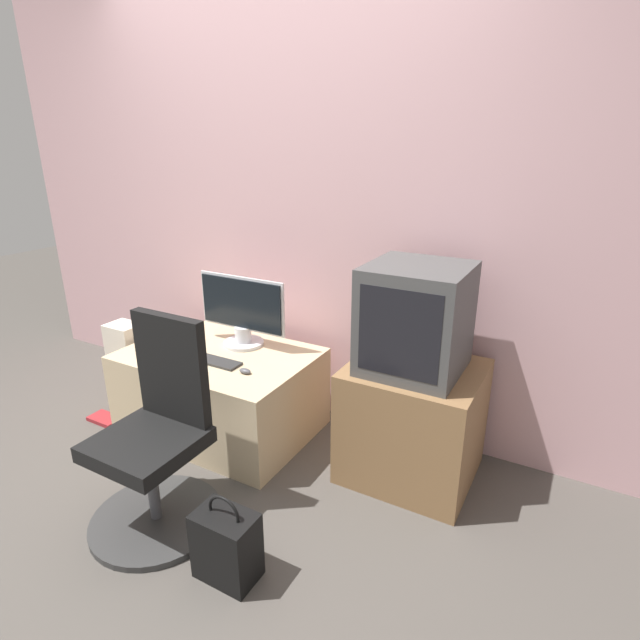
% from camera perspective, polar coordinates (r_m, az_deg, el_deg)
% --- Properties ---
extents(ground_plane, '(12.00, 12.00, 0.00)m').
position_cam_1_polar(ground_plane, '(2.55, -20.70, -20.91)').
color(ground_plane, '#4C4742').
extents(wall_back, '(4.40, 0.05, 2.60)m').
position_cam_1_polar(wall_back, '(2.97, -3.95, 13.76)').
color(wall_back, '#CC9EA3').
rests_on(wall_back, ground_plane).
extents(desk, '(1.05, 0.73, 0.48)m').
position_cam_1_polar(desk, '(2.99, -11.23, -7.92)').
color(desk, '#CCB289').
rests_on(desk, ground_plane).
extents(side_stand, '(0.62, 0.57, 0.59)m').
position_cam_1_polar(side_stand, '(2.58, 10.50, -11.29)').
color(side_stand, olive).
rests_on(side_stand, ground_plane).
extents(main_monitor, '(0.57, 0.24, 0.41)m').
position_cam_1_polar(main_monitor, '(2.90, -8.89, 0.90)').
color(main_monitor, silver).
rests_on(main_monitor, desk).
extents(keyboard, '(0.36, 0.10, 0.01)m').
position_cam_1_polar(keyboard, '(2.78, -12.35, -4.51)').
color(keyboard, '#2D2D2D').
rests_on(keyboard, desk).
extents(mouse, '(0.07, 0.04, 0.03)m').
position_cam_1_polar(mouse, '(2.61, -8.56, -5.79)').
color(mouse, '#4C4C51').
rests_on(mouse, desk).
extents(crt_tv, '(0.45, 0.45, 0.50)m').
position_cam_1_polar(crt_tv, '(2.34, 10.88, 0.15)').
color(crt_tv, '#474747').
rests_on(crt_tv, side_stand).
extents(office_chair, '(0.58, 0.58, 0.93)m').
position_cam_1_polar(office_chair, '(2.34, -18.09, -13.72)').
color(office_chair, '#333333').
rests_on(office_chair, ground_plane).
extents(cardboard_box_lower, '(0.22, 0.18, 0.20)m').
position_cam_1_polar(cardboard_box_lower, '(3.43, -20.64, -7.65)').
color(cardboard_box_lower, '#D1B27F').
rests_on(cardboard_box_lower, ground_plane).
extents(cardboard_box_upper, '(0.20, 0.16, 0.36)m').
position_cam_1_polar(cardboard_box_upper, '(3.32, -21.22, -3.35)').
color(cardboard_box_upper, beige).
rests_on(cardboard_box_upper, cardboard_box_lower).
extents(handbag, '(0.24, 0.16, 0.37)m').
position_cam_1_polar(handbag, '(2.14, -10.64, -23.95)').
color(handbag, black).
rests_on(handbag, ground_plane).
extents(book, '(0.20, 0.12, 0.02)m').
position_cam_1_polar(book, '(3.37, -23.35, -10.32)').
color(book, maroon).
rests_on(book, ground_plane).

